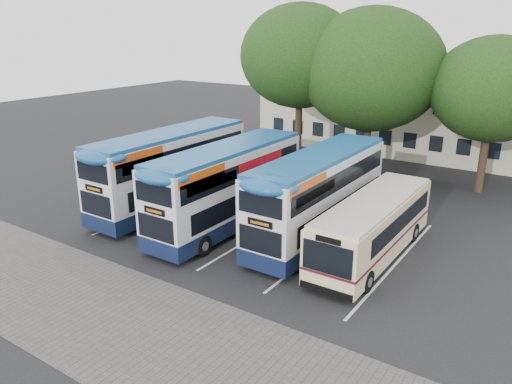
{
  "coord_description": "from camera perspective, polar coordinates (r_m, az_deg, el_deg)",
  "views": [
    {
      "loc": [
        9.33,
        -15.28,
        10.15
      ],
      "look_at": [
        -4.33,
        5.0,
        2.01
      ],
      "focal_mm": 35.0,
      "sensor_mm": 36.0,
      "label": 1
    }
  ],
  "objects": [
    {
      "name": "bus_single",
      "position": [
        23.38,
        13.34,
        -3.57
      ],
      "size": [
        2.41,
        9.46,
        2.82
      ],
      "color": "#F8E2A5",
      "rests_on": "ground"
    },
    {
      "name": "bus_dd_mid",
      "position": [
        25.85,
        -3.21,
        0.97
      ],
      "size": [
        2.55,
        10.52,
        4.38
      ],
      "color": "#101C3B",
      "rests_on": "ground"
    },
    {
      "name": "bus_dd_left",
      "position": [
        29.08,
        -9.62,
        2.89
      ],
      "size": [
        2.63,
        10.87,
        4.53
      ],
      "color": "#101C3B",
      "rests_on": "ground"
    },
    {
      "name": "ground",
      "position": [
        20.58,
        2.27,
        -11.15
      ],
      "size": [
        120.0,
        120.0,
        0.0
      ],
      "primitive_type": "plane",
      "color": "black",
      "rests_on": "ground"
    },
    {
      "name": "bay_lines",
      "position": [
        26.18,
        1.06,
        -4.39
      ],
      "size": [
        14.12,
        11.0,
        0.01
      ],
      "color": "silver",
      "rests_on": "ground"
    },
    {
      "name": "tree_left",
      "position": [
        36.27,
        5.09,
        15.19
      ],
      "size": [
        8.48,
        8.48,
        11.77
      ],
      "color": "black",
      "rests_on": "ground"
    },
    {
      "name": "depot_building",
      "position": [
        43.85,
        21.45,
        7.98
      ],
      "size": [
        32.4,
        8.4,
        6.2
      ],
      "color": "beige",
      "rests_on": "ground"
    },
    {
      "name": "tree_right",
      "position": [
        33.94,
        25.48,
        10.54
      ],
      "size": [
        7.51,
        7.51,
        9.73
      ],
      "color": "black",
      "rests_on": "ground"
    },
    {
      "name": "bus_dd_right",
      "position": [
        24.7,
        7.22,
        -0.03
      ],
      "size": [
        2.53,
        10.45,
        4.35
      ],
      "color": "#101C3B",
      "rests_on": "ground"
    },
    {
      "name": "tree_mid",
      "position": [
        34.95,
        13.13,
        13.45
      ],
      "size": [
        9.57,
        9.57,
        11.48
      ],
      "color": "black",
      "rests_on": "ground"
    },
    {
      "name": "paving_strip",
      "position": [
        18.36,
        -11.92,
        -15.58
      ],
      "size": [
        40.0,
        6.0,
        0.01
      ],
      "primitive_type": "cube",
      "color": "#595654",
      "rests_on": "ground"
    }
  ]
}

